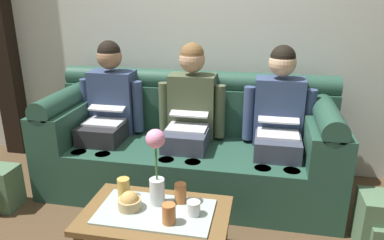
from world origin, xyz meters
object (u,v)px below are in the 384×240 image
object	(u,v)px
flower_vase	(156,165)
cup_near_right	(169,214)
cup_far_center	(180,193)
couch	(190,147)
person_right	(279,119)
person_left	(109,109)
cup_far_left	(124,188)
cup_near_left	(194,208)
person_middle	(190,114)
coffee_table	(156,219)
snack_bowl	(130,202)

from	to	relation	value
flower_vase	cup_near_right	world-z (taller)	flower_vase
cup_near_right	cup_far_center	world-z (taller)	cup_far_center
couch	person_right	xyz separation A→B (m)	(0.71, -0.00, 0.29)
couch	person_left	bearing A→B (deg)	-179.65
person_left	cup_far_left	size ratio (longest dim) A/B	9.90
person_right	cup_near_left	world-z (taller)	person_right
person_middle	cup_near_left	xyz separation A→B (m)	(0.23, -1.00, -0.23)
person_left	cup_near_left	world-z (taller)	person_left
person_right	cup_near_right	distance (m)	1.27
cup_near_right	person_middle	bearing A→B (deg)	95.67
person_left	cup_near_right	bearing A→B (deg)	-53.49
person_right	person_middle	bearing A→B (deg)	-179.99
cup_far_center	cup_far_left	xyz separation A→B (m)	(-0.36, -0.01, 0.00)
coffee_table	cup_near_right	bearing A→B (deg)	-42.29
person_left	cup_near_right	world-z (taller)	person_left
flower_vase	person_left	bearing A→B (deg)	127.08
cup_near_left	cup_near_right	distance (m)	0.16
person_right	cup_near_left	distance (m)	1.13
person_right	cup_far_center	world-z (taller)	person_right
person_right	snack_bowl	bearing A→B (deg)	-130.54
couch	person_middle	distance (m)	0.29
cup_far_left	flower_vase	bearing A→B (deg)	-8.58
person_middle	cup_far_left	xyz separation A→B (m)	(-0.24, -0.89, -0.21)
cup_far_center	cup_near_right	bearing A→B (deg)	-93.56
flower_vase	cup_near_left	xyz separation A→B (m)	(0.24, -0.07, -0.21)
coffee_table	cup_near_left	world-z (taller)	cup_near_left
person_right	flower_vase	distance (m)	1.17
couch	cup_near_left	bearing A→B (deg)	-77.22
person_middle	snack_bowl	bearing A→B (deg)	-98.73
cup_near_right	cup_far_left	xyz separation A→B (m)	(-0.35, 0.21, 0.00)
person_left	coffee_table	xyz separation A→B (m)	(0.71, -1.00, -0.33)
person_middle	cup_near_left	bearing A→B (deg)	-77.17
coffee_table	cup_near_right	size ratio (longest dim) A/B	7.46
flower_vase	cup_far_center	bearing A→B (deg)	17.81
person_left	cup_far_center	xyz separation A→B (m)	(0.83, -0.88, -0.21)
cup_near_left	cup_far_center	bearing A→B (deg)	131.70
couch	person_left	xyz separation A→B (m)	(-0.71, -0.00, 0.29)
flower_vase	person_right	bearing A→B (deg)	52.22
person_right	cup_far_left	world-z (taller)	person_right
cup_near_left	snack_bowl	bearing A→B (deg)	-178.54
flower_vase	cup_near_right	distance (m)	0.29
couch	person_right	world-z (taller)	person_right
cup_near_left	flower_vase	bearing A→B (deg)	162.58
coffee_table	snack_bowl	bearing A→B (deg)	-178.52
couch	cup_far_center	world-z (taller)	couch
person_left	cup_far_center	distance (m)	1.23
snack_bowl	cup_near_left	world-z (taller)	snack_bowl
coffee_table	cup_far_left	distance (m)	0.29
snack_bowl	person_left	bearing A→B (deg)	118.73
person_right	cup_far_left	distance (m)	1.31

